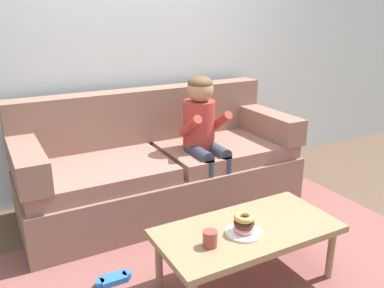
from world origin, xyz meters
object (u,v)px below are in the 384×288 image
at_px(toy_controller, 114,280).
at_px(couch, 160,167).
at_px(coffee_table, 248,234).
at_px(donut, 244,229).
at_px(mug, 210,239).
at_px(person_child, 204,131).

bearing_deg(toy_controller, couch, 37.92).
relative_size(coffee_table, toy_controller, 4.77).
relative_size(donut, mug, 1.33).
xyz_separation_m(coffee_table, toy_controller, (-0.71, 0.38, -0.32)).
distance_m(couch, donut, 1.25).
distance_m(person_child, toy_controller, 1.33).
xyz_separation_m(person_child, donut, (-0.34, -1.04, -0.26)).
bearing_deg(donut, toy_controller, 147.34).
xyz_separation_m(couch, coffee_table, (0.02, -1.21, 0.00)).
bearing_deg(couch, donut, -91.90).
bearing_deg(toy_controller, person_child, 19.99).
relative_size(couch, donut, 18.80).
bearing_deg(coffee_table, donut, -145.59).
xyz_separation_m(couch, donut, (-0.04, -1.25, 0.07)).
bearing_deg(donut, person_child, 72.13).
bearing_deg(mug, couch, 77.77).
distance_m(coffee_table, mug, 0.31).
xyz_separation_m(person_child, mug, (-0.57, -1.06, -0.24)).
height_order(coffee_table, donut, donut).
bearing_deg(coffee_table, couch, 90.87).
relative_size(person_child, mug, 12.24).
distance_m(donut, toy_controller, 0.87).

